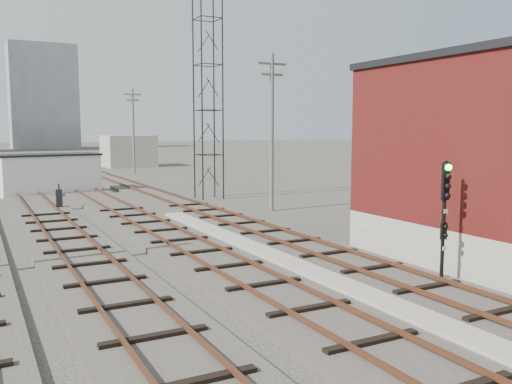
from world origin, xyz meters
TOP-DOWN VIEW (x-y plane):
  - ground at (0.00, 60.00)m, footprint 320.00×320.00m
  - track_right at (2.50, 39.00)m, footprint 3.20×90.00m
  - track_mid_right at (-1.50, 39.00)m, footprint 3.20×90.00m
  - track_mid_left at (-5.50, 39.00)m, footprint 3.20×90.00m
  - platform_curb at (0.50, 14.00)m, footprint 0.90×28.00m
  - lattice_tower at (5.50, 35.00)m, footprint 1.60×1.60m
  - utility_pole_right_a at (6.50, 28.00)m, footprint 1.80×0.24m
  - utility_pole_right_b at (6.50, 58.00)m, footprint 1.80×0.24m
  - apartment_right at (8.00, 150.00)m, footprint 16.00×12.00m
  - shed_right at (9.00, 70.00)m, footprint 6.00×6.00m
  - signal_mast at (3.70, 12.39)m, footprint 0.40×0.40m
  - switch_stand at (-4.42, 33.91)m, footprint 0.41×0.41m
  - site_trailer at (-3.89, 42.66)m, footprint 7.35×3.94m

SIDE VIEW (x-z plane):
  - ground at x=0.00m, z-range 0.00..0.00m
  - track_right at x=2.50m, z-range -0.09..0.30m
  - track_mid_right at x=-1.50m, z-range -0.09..0.30m
  - track_mid_left at x=-5.50m, z-range -0.09..0.30m
  - platform_curb at x=0.50m, z-range 0.00..0.26m
  - switch_stand at x=-4.42m, z-range -0.04..1.41m
  - site_trailer at x=-3.89m, z-range 0.01..2.97m
  - shed_right at x=9.00m, z-range 0.00..4.00m
  - signal_mast at x=3.70m, z-range 0.29..4.06m
  - utility_pole_right_a at x=6.50m, z-range 0.30..9.30m
  - utility_pole_right_b at x=6.50m, z-range 0.30..9.30m
  - lattice_tower at x=5.50m, z-range 0.00..15.00m
  - apartment_right at x=8.00m, z-range 0.00..26.00m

